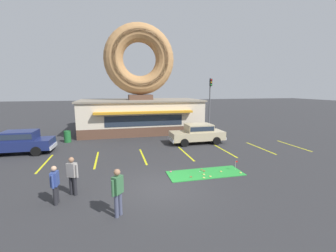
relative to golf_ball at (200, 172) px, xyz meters
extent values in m
plane|color=#2D2D30|center=(-2.43, -1.34, -0.05)|extent=(160.00, 160.00, 0.00)
cube|color=brown|center=(-1.68, 12.66, 0.40)|extent=(12.00, 6.00, 0.90)
cube|color=beige|center=(-1.68, 12.66, 2.00)|extent=(12.00, 6.00, 2.30)
cube|color=gray|center=(-1.68, 12.66, 3.23)|extent=(12.30, 6.30, 0.16)
cube|color=orange|center=(-1.68, 9.36, 2.30)|extent=(9.00, 0.60, 0.20)
cube|color=#232D3D|center=(-1.68, 9.65, 1.50)|extent=(7.20, 0.03, 1.00)
cube|color=brown|center=(-1.68, 12.66, 3.56)|extent=(2.40, 1.80, 0.50)
torus|color=#B27F4C|center=(-1.68, 12.66, 7.36)|extent=(7.10, 1.90, 7.10)
torus|color=tan|center=(-1.68, 12.23, 7.36)|extent=(6.25, 1.05, 6.24)
cube|color=green|center=(0.23, -0.21, -0.04)|extent=(4.04, 1.51, 0.03)
torus|color=brown|center=(-0.70, -0.56, 0.00)|extent=(0.13, 0.13, 0.04)
torus|color=#E5C666|center=(1.14, -0.24, 0.00)|extent=(0.13, 0.13, 0.04)
torus|color=#D8667F|center=(-1.53, 0.39, 0.00)|extent=(0.13, 0.13, 0.04)
torus|color=brown|center=(0.26, 0.03, 0.00)|extent=(0.13, 0.13, 0.04)
torus|color=brown|center=(0.20, 0.24, 0.00)|extent=(0.13, 0.13, 0.04)
torus|color=#E5C666|center=(2.08, -0.64, 0.00)|extent=(0.13, 0.13, 0.04)
torus|color=#E5C666|center=(0.28, -0.74, 0.00)|extent=(0.13, 0.13, 0.04)
torus|color=#E5C666|center=(0.05, -0.42, 0.00)|extent=(0.13, 0.13, 0.04)
torus|color=#E5C666|center=(-0.10, -0.83, 0.00)|extent=(0.13, 0.13, 0.04)
sphere|color=white|center=(0.00, 0.00, 0.00)|extent=(0.04, 0.04, 0.04)
cylinder|color=silver|center=(2.00, -0.23, 0.25)|extent=(0.01, 0.01, 0.55)
cube|color=red|center=(2.06, -0.23, 0.48)|extent=(0.12, 0.01, 0.08)
cube|color=#BCAD89|center=(2.22, 6.30, 0.61)|extent=(4.41, 1.79, 0.68)
cube|color=#BCAD89|center=(2.37, 6.30, 1.25)|extent=(2.11, 1.57, 0.60)
cube|color=#232D3D|center=(2.37, 6.30, 1.27)|extent=(2.03, 1.60, 0.36)
cube|color=silver|center=(-0.01, 6.28, 0.37)|extent=(0.11, 1.67, 0.24)
cube|color=silver|center=(4.45, 6.31, 0.37)|extent=(0.11, 1.67, 0.24)
cylinder|color=black|center=(0.86, 5.41, 0.27)|extent=(0.64, 0.22, 0.64)
cylinder|color=black|center=(0.85, 7.17, 0.27)|extent=(0.64, 0.22, 0.64)
cylinder|color=black|center=(3.59, 5.42, 0.27)|extent=(0.64, 0.22, 0.64)
cylinder|color=black|center=(3.58, 7.18, 0.27)|extent=(0.64, 0.22, 0.64)
cube|color=navy|center=(-10.96, 6.37, 0.61)|extent=(4.44, 1.87, 0.68)
cube|color=navy|center=(-10.81, 6.36, 1.25)|extent=(2.14, 1.61, 0.60)
cube|color=#232D3D|center=(-10.81, 6.36, 1.27)|extent=(2.06, 1.63, 0.36)
cube|color=silver|center=(-8.73, 6.31, 0.37)|extent=(0.14, 1.67, 0.24)
cylinder|color=black|center=(-12.30, 7.28, 0.27)|extent=(0.65, 0.24, 0.64)
cylinder|color=black|center=(-9.62, 5.45, 0.27)|extent=(0.65, 0.24, 0.64)
cylinder|color=black|center=(-9.58, 7.21, 0.27)|extent=(0.65, 0.24, 0.64)
cylinder|color=#474C66|center=(-4.45, -3.33, 0.38)|extent=(0.15, 0.15, 0.86)
cylinder|color=#474C66|center=(-4.32, -3.18, 0.38)|extent=(0.15, 0.15, 0.86)
cube|color=#386B42|center=(-4.39, -3.25, 1.13)|extent=(0.43, 0.44, 0.63)
cylinder|color=#386B42|center=(-4.55, -3.44, 1.10)|extent=(0.10, 0.10, 0.58)
cylinder|color=#386B42|center=(-4.22, -3.06, 1.10)|extent=(0.10, 0.10, 0.58)
sphere|color=#9E7051|center=(-4.39, -3.25, 1.59)|extent=(0.23, 0.23, 0.23)
cylinder|color=#232328|center=(-6.31, -1.10, 0.36)|extent=(0.15, 0.15, 0.82)
cylinder|color=#232328|center=(-6.14, -1.20, 0.36)|extent=(0.15, 0.15, 0.82)
cube|color=gray|center=(-6.22, -1.15, 1.07)|extent=(0.45, 0.40, 0.60)
cylinder|color=gray|center=(-6.43, -1.02, 1.04)|extent=(0.10, 0.10, 0.55)
cylinder|color=gray|center=(-6.01, -1.28, 1.04)|extent=(0.10, 0.10, 0.55)
sphere|color=#9E7051|center=(-6.22, -1.15, 1.51)|extent=(0.22, 0.22, 0.22)
cylinder|color=#232328|center=(-6.76, -1.90, 0.33)|extent=(0.15, 0.15, 0.77)
cylinder|color=#232328|center=(-6.74, -1.70, 0.33)|extent=(0.15, 0.15, 0.77)
cube|color=#33478C|center=(-6.75, -1.80, 1.00)|extent=(0.27, 0.40, 0.56)
cylinder|color=#33478C|center=(-6.77, -2.05, 0.97)|extent=(0.10, 0.10, 0.52)
cylinder|color=#33478C|center=(-6.73, -1.55, 0.97)|extent=(0.10, 0.10, 0.52)
sphere|color=tan|center=(-6.75, -1.80, 1.41)|extent=(0.21, 0.21, 0.21)
cylinder|color=#1E662D|center=(-8.32, 9.19, 0.42)|extent=(0.56, 0.56, 0.95)
torus|color=#123D1B|center=(-8.32, 9.19, 0.90)|extent=(0.57, 0.57, 0.05)
cylinder|color=#595B60|center=(7.58, 15.94, 2.85)|extent=(0.16, 0.16, 5.80)
cube|color=black|center=(7.58, 15.76, 5.20)|extent=(0.28, 0.24, 0.90)
sphere|color=red|center=(7.58, 15.64, 5.50)|extent=(0.18, 0.18, 0.18)
sphere|color=orange|center=(7.58, 15.64, 5.20)|extent=(0.18, 0.18, 0.18)
sphere|color=green|center=(7.58, 15.64, 4.90)|extent=(0.18, 0.18, 0.18)
cube|color=yellow|center=(-8.62, 3.66, -0.05)|extent=(0.12, 3.60, 0.01)
cube|color=yellow|center=(-5.62, 3.66, -0.05)|extent=(0.12, 3.60, 0.01)
cube|color=yellow|center=(-2.62, 3.66, -0.05)|extent=(0.12, 3.60, 0.01)
cube|color=yellow|center=(0.38, 3.66, -0.05)|extent=(0.12, 3.60, 0.01)
cube|color=yellow|center=(3.38, 3.66, -0.05)|extent=(0.12, 3.60, 0.01)
cube|color=yellow|center=(6.38, 3.66, -0.05)|extent=(0.12, 3.60, 0.01)
cube|color=yellow|center=(9.38, 3.66, -0.05)|extent=(0.12, 3.60, 0.01)
camera|label=1|loc=(-4.41, -10.86, 4.46)|focal=24.00mm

